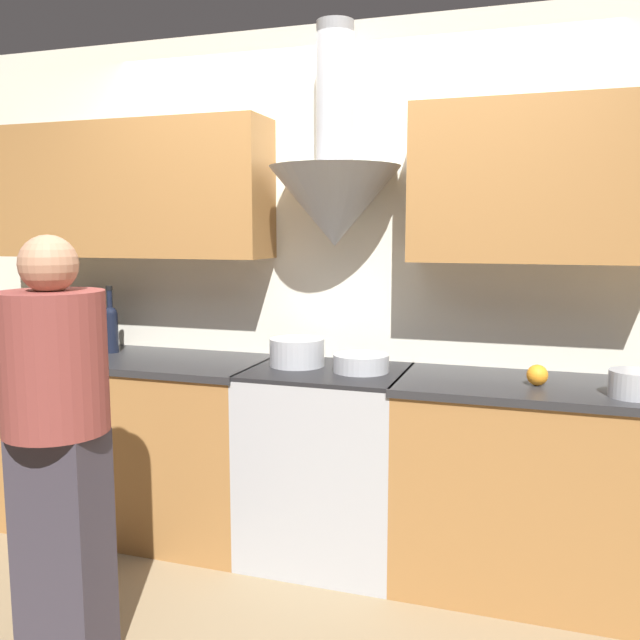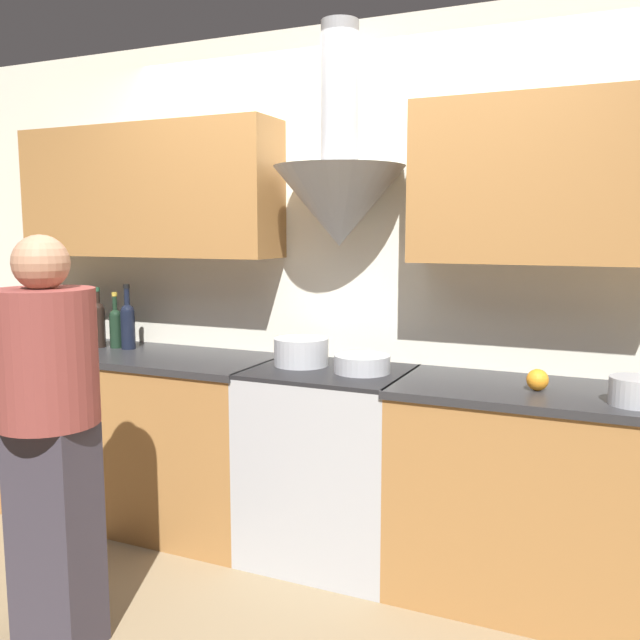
% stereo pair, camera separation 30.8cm
% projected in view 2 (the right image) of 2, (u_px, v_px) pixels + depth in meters
% --- Properties ---
extents(ground_plane, '(12.00, 12.00, 0.00)m').
position_uv_depth(ground_plane, '(297.00, 590.00, 3.01)').
color(ground_plane, '#847051').
extents(wall_back, '(8.40, 0.63, 2.60)m').
position_uv_depth(wall_back, '(334.00, 253.00, 3.41)').
color(wall_back, silver).
rests_on(wall_back, ground_plane).
extents(counter_left, '(1.56, 0.62, 0.94)m').
position_uv_depth(counter_left, '(139.00, 436.00, 3.73)').
color(counter_left, '#9E6B38').
rests_on(counter_left, ground_plane).
extents(counter_right, '(1.10, 0.62, 0.94)m').
position_uv_depth(counter_right, '(522.00, 494.00, 2.91)').
color(counter_right, '#9E6B38').
rests_on(counter_right, ground_plane).
extents(stove_range, '(0.74, 0.60, 0.94)m').
position_uv_depth(stove_range, '(329.00, 464.00, 3.27)').
color(stove_range, '#A8AAAF').
rests_on(stove_range, ground_plane).
extents(wine_bottle_0, '(0.08, 0.08, 0.31)m').
position_uv_depth(wine_bottle_0, '(50.00, 320.00, 4.00)').
color(wine_bottle_0, black).
rests_on(wine_bottle_0, counter_left).
extents(wine_bottle_1, '(0.07, 0.07, 0.31)m').
position_uv_depth(wine_bottle_1, '(60.00, 322.00, 3.93)').
color(wine_bottle_1, black).
rests_on(wine_bottle_1, counter_left).
extents(wine_bottle_2, '(0.08, 0.08, 0.34)m').
position_uv_depth(wine_bottle_2, '(73.00, 320.00, 3.90)').
color(wine_bottle_2, black).
rests_on(wine_bottle_2, counter_left).
extents(wine_bottle_3, '(0.08, 0.08, 0.32)m').
position_uv_depth(wine_bottle_3, '(86.00, 324.00, 3.86)').
color(wine_bottle_3, black).
rests_on(wine_bottle_3, counter_left).
extents(wine_bottle_4, '(0.08, 0.08, 0.34)m').
position_uv_depth(wine_bottle_4, '(98.00, 322.00, 3.81)').
color(wine_bottle_4, black).
rests_on(wine_bottle_4, counter_left).
extents(wine_bottle_5, '(0.07, 0.07, 0.31)m').
position_uv_depth(wine_bottle_5, '(116.00, 326.00, 3.80)').
color(wine_bottle_5, black).
rests_on(wine_bottle_5, counter_left).
extents(wine_bottle_6, '(0.08, 0.08, 0.36)m').
position_uv_depth(wine_bottle_6, '(128.00, 323.00, 3.76)').
color(wine_bottle_6, black).
rests_on(wine_bottle_6, counter_left).
extents(stock_pot, '(0.27, 0.27, 0.13)m').
position_uv_depth(stock_pot, '(301.00, 352.00, 3.31)').
color(stock_pot, '#A8AAAF').
rests_on(stock_pot, stove_range).
extents(mixing_bowl, '(0.26, 0.26, 0.08)m').
position_uv_depth(mixing_bowl, '(362.00, 364.00, 3.14)').
color(mixing_bowl, '#A8AAAF').
rests_on(mixing_bowl, stove_range).
extents(orange_fruit, '(0.09, 0.09, 0.09)m').
position_uv_depth(orange_fruit, '(537.00, 380.00, 2.79)').
color(orange_fruit, orange).
rests_on(orange_fruit, counter_right).
extents(saucepan, '(0.19, 0.19, 0.11)m').
position_uv_depth(saucepan, '(635.00, 391.00, 2.55)').
color(saucepan, '#A8AAAF').
rests_on(saucepan, counter_right).
extents(person_foreground_left, '(0.37, 0.37, 1.58)m').
position_uv_depth(person_foreground_left, '(50.00, 428.00, 2.52)').
color(person_foreground_left, '#38333D').
rests_on(person_foreground_left, ground_plane).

